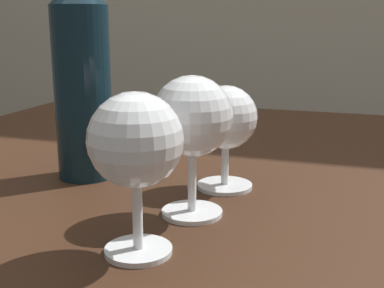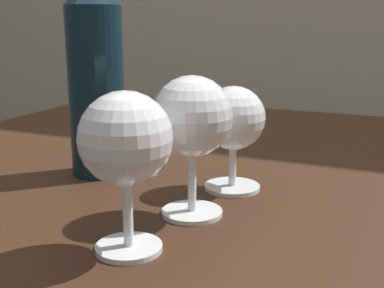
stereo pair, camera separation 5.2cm
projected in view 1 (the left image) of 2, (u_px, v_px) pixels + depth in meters
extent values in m
cube|color=#382114|center=(290.00, 175.00, 0.72)|extent=(1.27, 0.89, 0.03)
cylinder|color=#382114|center=(84.00, 253.00, 1.34)|extent=(0.06, 0.06, 0.74)
cylinder|color=white|center=(138.00, 250.00, 0.45)|extent=(0.06, 0.06, 0.00)
cylinder|color=white|center=(137.00, 210.00, 0.44)|extent=(0.01, 0.01, 0.07)
sphere|color=white|center=(135.00, 140.00, 0.42)|extent=(0.08, 0.08, 0.08)
ellipsoid|color=#470A16|center=(136.00, 143.00, 0.42)|extent=(0.07, 0.07, 0.03)
cylinder|color=white|center=(192.00, 212.00, 0.53)|extent=(0.06, 0.06, 0.00)
cylinder|color=white|center=(192.00, 177.00, 0.53)|extent=(0.01, 0.01, 0.07)
sphere|color=white|center=(192.00, 116.00, 0.51)|extent=(0.08, 0.08, 0.08)
ellipsoid|color=#380711|center=(192.00, 121.00, 0.51)|extent=(0.07, 0.07, 0.03)
cylinder|color=white|center=(225.00, 186.00, 0.62)|extent=(0.07, 0.07, 0.00)
cylinder|color=white|center=(225.00, 161.00, 0.61)|extent=(0.01, 0.01, 0.06)
sphere|color=white|center=(226.00, 117.00, 0.60)|extent=(0.08, 0.08, 0.08)
ellipsoid|color=gold|center=(226.00, 117.00, 0.60)|extent=(0.07, 0.07, 0.03)
cylinder|color=#0F232D|center=(83.00, 94.00, 0.64)|extent=(0.07, 0.07, 0.22)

